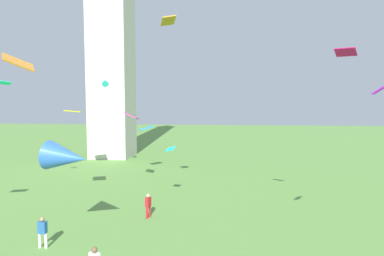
# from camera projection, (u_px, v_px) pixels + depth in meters

# --- Properties ---
(person_0) EXTENTS (0.36, 0.49, 1.63)m
(person_0) POSITION_uv_depth(u_px,v_px,m) (148.00, 204.00, 20.52)
(person_0) COLOR red
(person_0) RESTS_ON ground_plane
(person_2) EXTENTS (0.52, 0.29, 1.67)m
(person_2) POSITION_uv_depth(u_px,v_px,m) (43.00, 230.00, 16.16)
(person_2) COLOR silver
(person_2) RESTS_ON ground_plane
(kite_flying_0) EXTENTS (1.77, 2.02, 1.15)m
(kite_flying_0) POSITION_uv_depth(u_px,v_px,m) (18.00, 62.00, 17.73)
(kite_flying_0) COLOR orange
(kite_flying_1) EXTENTS (1.20, 1.41, 1.14)m
(kite_flying_1) POSITION_uv_depth(u_px,v_px,m) (105.00, 82.00, 31.53)
(kite_flying_1) COLOR #32D3DB
(kite_flying_3) EXTENTS (1.18, 1.61, 0.70)m
(kite_flying_3) POSITION_uv_depth(u_px,v_px,m) (132.00, 116.00, 26.07)
(kite_flying_3) COLOR #CC2C8B
(kite_flying_4) EXTENTS (2.41, 1.73, 1.73)m
(kite_flying_4) POSITION_uv_depth(u_px,v_px,m) (67.00, 157.00, 15.91)
(kite_flying_4) COLOR blue
(kite_flying_5) EXTENTS (1.21, 1.49, 0.44)m
(kite_flying_5) POSITION_uv_depth(u_px,v_px,m) (168.00, 21.00, 19.53)
(kite_flying_5) COLOR #B27B19
(kite_flying_6) EXTENTS (1.78, 1.74, 0.50)m
(kite_flying_6) POSITION_uv_depth(u_px,v_px,m) (146.00, 128.00, 32.98)
(kite_flying_6) COLOR #2294CB
(kite_flying_7) EXTENTS (1.23, 1.14, 0.42)m
(kite_flying_7) POSITION_uv_depth(u_px,v_px,m) (346.00, 52.00, 16.49)
(kite_flying_7) COLOR #B5105A
(kite_flying_8) EXTENTS (1.99, 1.63, 0.30)m
(kite_flying_8) POSITION_uv_depth(u_px,v_px,m) (73.00, 111.00, 33.35)
(kite_flying_8) COLOR gold
(kite_flying_9) EXTENTS (0.86, 0.82, 0.45)m
(kite_flying_9) POSITION_uv_depth(u_px,v_px,m) (170.00, 149.00, 22.88)
(kite_flying_9) COLOR #19D0D2
(kite_flying_10) EXTENTS (0.98, 1.13, 0.45)m
(kite_flying_10) POSITION_uv_depth(u_px,v_px,m) (380.00, 89.00, 13.44)
(kite_flying_10) COLOR #A80ECE
(kite_flying_11) EXTENTS (0.96, 1.05, 0.29)m
(kite_flying_11) POSITION_uv_depth(u_px,v_px,m) (5.00, 83.00, 24.32)
(kite_flying_11) COLOR #15E0C7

